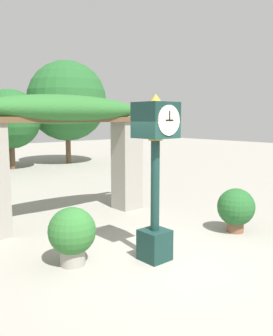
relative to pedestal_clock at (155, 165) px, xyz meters
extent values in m
plane|color=gray|center=(0.12, -0.28, -1.74)|extent=(60.00, 60.00, 0.00)
cube|color=#14332D|center=(0.00, 0.00, -1.46)|extent=(0.48, 0.48, 0.56)
cylinder|color=#14332D|center=(0.00, 0.00, -0.37)|extent=(0.16, 0.16, 1.61)
cylinder|color=gold|center=(0.00, 0.00, 0.45)|extent=(0.25, 0.25, 0.04)
cube|color=#14332D|center=(0.00, 0.00, 0.78)|extent=(0.62, 0.62, 0.62)
cylinder|color=beige|center=(0.00, -0.32, 0.78)|extent=(0.51, 0.02, 0.51)
cylinder|color=beige|center=(0.00, 0.32, 0.78)|extent=(0.51, 0.02, 0.51)
cube|color=black|center=(0.00, -0.33, 0.78)|extent=(0.18, 0.01, 0.02)
cube|color=black|center=(0.00, -0.33, 0.86)|extent=(0.02, 0.01, 0.16)
cone|color=gold|center=(0.00, 0.00, 1.16)|extent=(0.22, 0.22, 0.14)
cube|color=gray|center=(2.01, 3.21, -0.51)|extent=(0.64, 0.64, 2.45)
cube|color=brown|center=(0.12, 2.89, 0.78)|extent=(5.02, 0.13, 0.13)
cube|color=brown|center=(0.12, 3.21, 0.78)|extent=(5.02, 0.13, 0.13)
cube|color=brown|center=(0.12, 3.53, 0.78)|extent=(5.02, 0.13, 0.13)
ellipsoid|color=#2D6B2D|center=(0.12, 3.21, 1.02)|extent=(4.28, 1.24, 0.70)
cylinder|color=brown|center=(2.47, -0.07, -1.61)|extent=(0.37, 0.37, 0.26)
sphere|color=#235B28|center=(2.47, -0.07, -1.16)|extent=(0.84, 0.84, 0.84)
cylinder|color=gray|center=(-1.24, 0.79, -1.59)|extent=(0.44, 0.44, 0.30)
sphere|color=#2D6B2D|center=(-1.24, 0.79, -1.13)|extent=(0.84, 0.84, 0.84)
cylinder|color=brown|center=(2.66, 13.01, -1.00)|extent=(0.28, 0.28, 1.47)
sphere|color=#235B28|center=(2.66, 13.01, 0.76)|extent=(2.94, 2.94, 2.94)
cylinder|color=brown|center=(5.98, 13.18, -0.77)|extent=(0.28, 0.28, 1.94)
sphere|color=#235B28|center=(5.98, 13.18, 1.74)|extent=(4.40, 4.40, 4.40)
camera|label=1|loc=(-4.32, -4.43, 0.82)|focal=38.00mm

